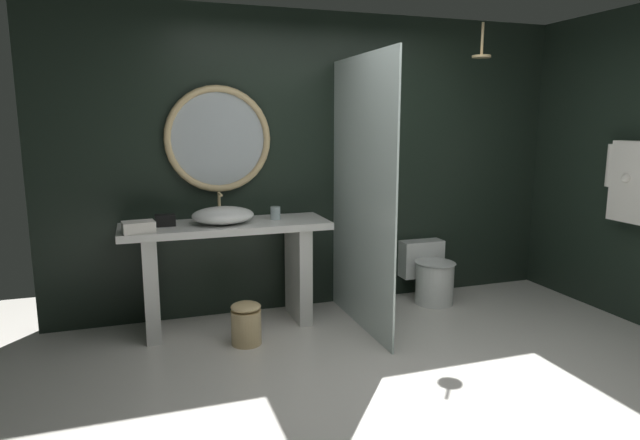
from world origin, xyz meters
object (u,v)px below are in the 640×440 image
(vessel_sink, at_px, (223,215))
(folded_hand_towel, at_px, (139,227))
(tumbler_cup, at_px, (275,213))
(waste_bin, at_px, (246,323))
(toilet, at_px, (429,273))
(round_wall_mirror, at_px, (218,139))
(hanging_bathrobe, at_px, (633,178))
(tissue_box, at_px, (165,220))
(rain_shower_head, at_px, (482,52))

(vessel_sink, height_order, folded_hand_towel, vessel_sink)
(folded_hand_towel, bearing_deg, tumbler_cup, 10.65)
(tumbler_cup, distance_m, waste_bin, 0.94)
(toilet, bearing_deg, folded_hand_towel, -174.88)
(round_wall_mirror, relative_size, folded_hand_towel, 3.88)
(vessel_sink, relative_size, hanging_bathrobe, 0.68)
(toilet, bearing_deg, vessel_sink, -177.53)
(hanging_bathrobe, xyz_separation_m, folded_hand_towel, (-3.81, 0.78, -0.31))
(tumbler_cup, xyz_separation_m, tissue_box, (-0.88, -0.00, -0.01))
(folded_hand_towel, bearing_deg, toilet, 5.12)
(tumbler_cup, bearing_deg, tissue_box, -179.75)
(round_wall_mirror, bearing_deg, rain_shower_head, -10.14)
(rain_shower_head, relative_size, toilet, 0.51)
(tumbler_cup, distance_m, tissue_box, 0.88)
(round_wall_mirror, bearing_deg, tissue_box, -152.96)
(tissue_box, xyz_separation_m, toilet, (2.37, 0.03, -0.65))
(waste_bin, bearing_deg, toilet, 14.34)
(round_wall_mirror, bearing_deg, hanging_bathrobe, -21.17)
(folded_hand_towel, bearing_deg, hanging_bathrobe, -11.59)
(rain_shower_head, bearing_deg, round_wall_mirror, 169.86)
(vessel_sink, distance_m, tumbler_cup, 0.45)
(tumbler_cup, relative_size, waste_bin, 0.33)
(round_wall_mirror, xyz_separation_m, toilet, (1.90, -0.21, -1.26))
(vessel_sink, bearing_deg, folded_hand_towel, -167.06)
(vessel_sink, relative_size, folded_hand_towel, 2.17)
(vessel_sink, relative_size, tissue_box, 3.22)
(rain_shower_head, bearing_deg, vessel_sink, 177.28)
(vessel_sink, distance_m, waste_bin, 0.87)
(rain_shower_head, xyz_separation_m, folded_hand_towel, (-2.88, -0.04, -1.34))
(tissue_box, xyz_separation_m, round_wall_mirror, (0.47, 0.24, 0.61))
(round_wall_mirror, distance_m, waste_bin, 1.52)
(vessel_sink, bearing_deg, hanging_bathrobe, -16.31)
(tissue_box, height_order, rain_shower_head, rain_shower_head)
(vessel_sink, distance_m, toilet, 2.04)
(rain_shower_head, height_order, hanging_bathrobe, rain_shower_head)
(rain_shower_head, relative_size, hanging_bathrobe, 0.40)
(hanging_bathrobe, height_order, toilet, hanging_bathrobe)
(tissue_box, bearing_deg, folded_hand_towel, -134.90)
(tumbler_cup, distance_m, folded_hand_towel, 1.10)
(tissue_box, distance_m, toilet, 2.45)
(round_wall_mirror, height_order, rain_shower_head, rain_shower_head)
(tumbler_cup, height_order, toilet, tumbler_cup)
(waste_bin, bearing_deg, round_wall_mirror, 95.62)
(tissue_box, bearing_deg, tumbler_cup, 0.25)
(tissue_box, relative_size, hanging_bathrobe, 0.21)
(round_wall_mirror, xyz_separation_m, rain_shower_head, (2.22, -0.40, 0.73))
(toilet, relative_size, waste_bin, 1.75)
(tumbler_cup, xyz_separation_m, folded_hand_towel, (-1.08, -0.20, -0.01))
(rain_shower_head, bearing_deg, tumbler_cup, 174.83)
(rain_shower_head, bearing_deg, folded_hand_towel, -179.21)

